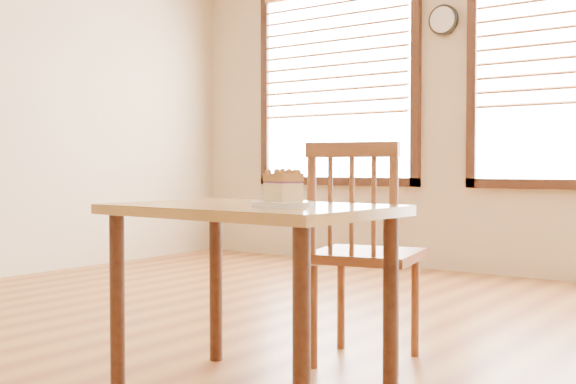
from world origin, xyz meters
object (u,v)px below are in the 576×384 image
Objects in this scene: cafe_chair_main at (363,252)px; plate at (283,204)px; cake_slice at (283,185)px; wall_clock at (443,20)px; cafe_table_main at (251,234)px.

cafe_chair_main is 0.72m from plate.
plate is 1.52× the size of cake_slice.
cafe_chair_main is 4.35× the size of plate.
plate is (1.02, -3.64, -1.39)m from wall_clock.
wall_clock is 4.02m from plate.
cafe_table_main is at bearing -77.01° from wall_clock.
plate is (0.19, -0.04, 0.12)m from cafe_table_main.
wall_clock reaches higher than plate.
wall_clock is at bearing 104.54° from cafe_table_main.
wall_clock is 1.11× the size of plate.
cake_slice reaches higher than plate.
cafe_table_main is at bearing 65.47° from cafe_chair_main.
cafe_chair_main is at bearing 79.92° from cafe_table_main.
cafe_table_main is 7.06× the size of cake_slice.
cafe_chair_main is at bearing -72.01° from wall_clock.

